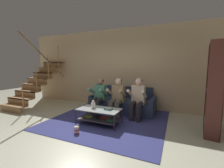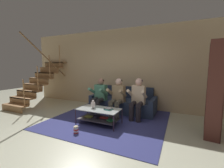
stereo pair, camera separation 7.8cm
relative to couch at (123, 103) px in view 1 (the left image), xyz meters
name	(u,v)px [view 1 (the left image)]	position (x,y,z in m)	size (l,w,h in m)	color
ground	(89,132)	(-0.19, -1.90, -0.27)	(16.80, 16.80, 0.00)	beige
back_partition	(123,69)	(-0.19, 0.56, 1.18)	(8.40, 0.12, 2.90)	#CDAF86
staircase_run	(37,81)	(-3.37, -0.62, 0.70)	(1.07, 2.23, 2.63)	#AF7B4B
couch	(123,103)	(0.00, 0.00, 0.00)	(2.16, 0.93, 0.81)	#2A3753
person_seated_left	(99,94)	(-0.64, -0.55, 0.35)	(0.50, 0.58, 1.14)	#282628
person_seated_middle	(117,96)	(0.00, -0.54, 0.36)	(0.50, 0.58, 1.16)	#575245
person_seated_right	(138,97)	(0.64, -0.54, 0.37)	(0.50, 0.58, 1.19)	#282326
coffee_table	(99,114)	(-0.18, -1.38, 0.00)	(1.13, 0.58, 0.41)	#B0BAB9
area_rug	(111,118)	(-0.09, -0.82, -0.27)	(3.16, 3.33, 0.01)	navy
vase	(93,105)	(-0.36, -1.38, 0.24)	(0.13, 0.13, 0.21)	silver
book_stack	(109,109)	(0.08, -1.35, 0.16)	(0.22, 0.21, 0.04)	teal
bookshelf	(215,97)	(2.51, -0.69, 0.56)	(0.42, 1.07, 2.06)	#562B24
popcorn_tub	(77,130)	(-0.38, -2.10, -0.18)	(0.11, 0.11, 0.18)	red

